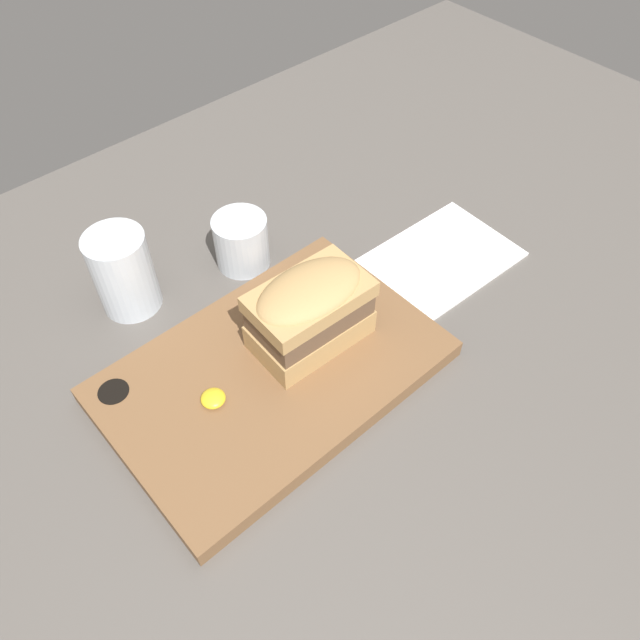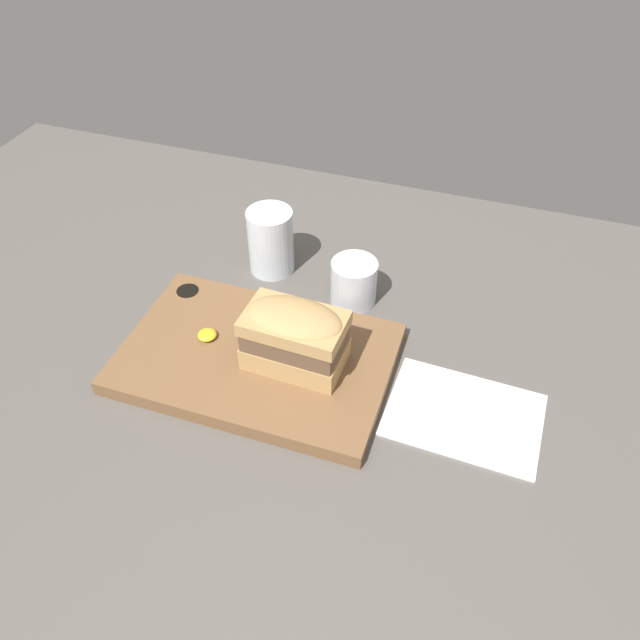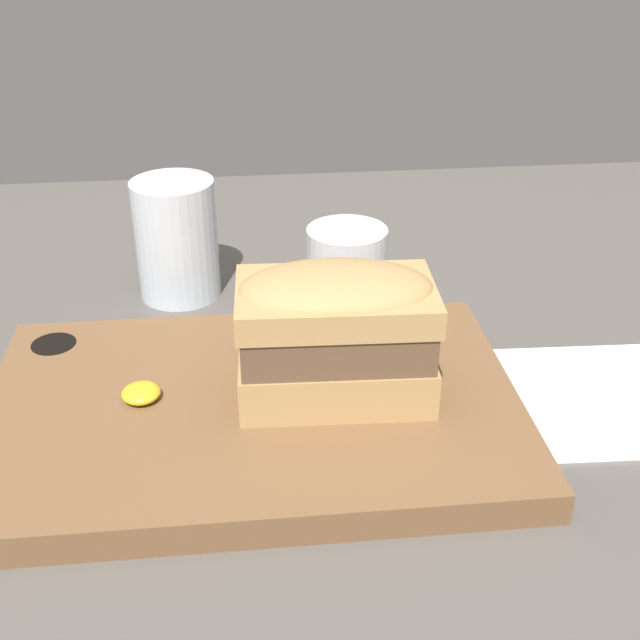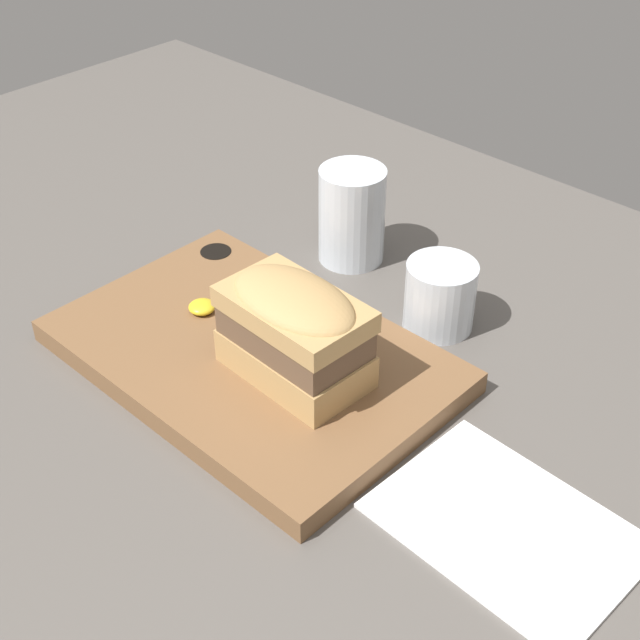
{
  "view_description": "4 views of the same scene",
  "coord_description": "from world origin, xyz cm",
  "px_view_note": "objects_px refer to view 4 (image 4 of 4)",
  "views": [
    {
      "loc": [
        -32.66,
        -34.27,
        64.8
      ],
      "look_at": [
        -1.56,
        0.63,
        9.31
      ],
      "focal_mm": 35.0,
      "sensor_mm": 36.0,
      "label": 1
    },
    {
      "loc": [
        21.29,
        -55.0,
        70.58
      ],
      "look_at": [
        1.0,
        5.5,
        10.64
      ],
      "focal_mm": 35.0,
      "sensor_mm": 36.0,
      "label": 2
    },
    {
      "loc": [
        -8.03,
        -46.94,
        38.49
      ],
      "look_at": [
        -2.44,
        5.44,
        8.82
      ],
      "focal_mm": 45.0,
      "sensor_mm": 36.0,
      "label": 3
    },
    {
      "loc": [
        45.54,
        -43.9,
        59.76
      ],
      "look_at": [
        -0.75,
        4.83,
        9.89
      ],
      "focal_mm": 50.0,
      "sensor_mm": 36.0,
      "label": 4
    }
  ],
  "objects_px": {
    "serving_board": "(251,355)",
    "water_glass": "(352,221)",
    "napkin": "(507,526)",
    "sandwich": "(294,328)",
    "wine_glass": "(440,298)"
  },
  "relations": [
    {
      "from": "napkin",
      "to": "sandwich",
      "type": "bearing_deg",
      "value": 179.75
    },
    {
      "from": "serving_board",
      "to": "water_glass",
      "type": "relative_size",
      "value": 3.41
    },
    {
      "from": "serving_board",
      "to": "wine_glass",
      "type": "xyz_separation_m",
      "value": [
        0.1,
        0.18,
        0.02
      ]
    },
    {
      "from": "wine_glass",
      "to": "serving_board",
      "type": "bearing_deg",
      "value": -117.54
    },
    {
      "from": "serving_board",
      "to": "water_glass",
      "type": "bearing_deg",
      "value": 105.85
    },
    {
      "from": "water_glass",
      "to": "wine_glass",
      "type": "xyz_separation_m",
      "value": [
        0.16,
        -0.04,
        -0.02
      ]
    },
    {
      "from": "serving_board",
      "to": "wine_glass",
      "type": "height_order",
      "value": "wine_glass"
    },
    {
      "from": "serving_board",
      "to": "napkin",
      "type": "distance_m",
      "value": 0.31
    },
    {
      "from": "serving_board",
      "to": "wine_glass",
      "type": "relative_size",
      "value": 5.17
    },
    {
      "from": "water_glass",
      "to": "wine_glass",
      "type": "relative_size",
      "value": 1.52
    },
    {
      "from": "serving_board",
      "to": "napkin",
      "type": "xyz_separation_m",
      "value": [
        0.31,
        -0.0,
        -0.01
      ]
    },
    {
      "from": "water_glass",
      "to": "napkin",
      "type": "bearing_deg",
      "value": -30.72
    },
    {
      "from": "serving_board",
      "to": "napkin",
      "type": "height_order",
      "value": "serving_board"
    },
    {
      "from": "wine_glass",
      "to": "napkin",
      "type": "bearing_deg",
      "value": -40.8
    },
    {
      "from": "wine_glass",
      "to": "napkin",
      "type": "xyz_separation_m",
      "value": [
        0.21,
        -0.18,
        -0.03
      ]
    }
  ]
}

